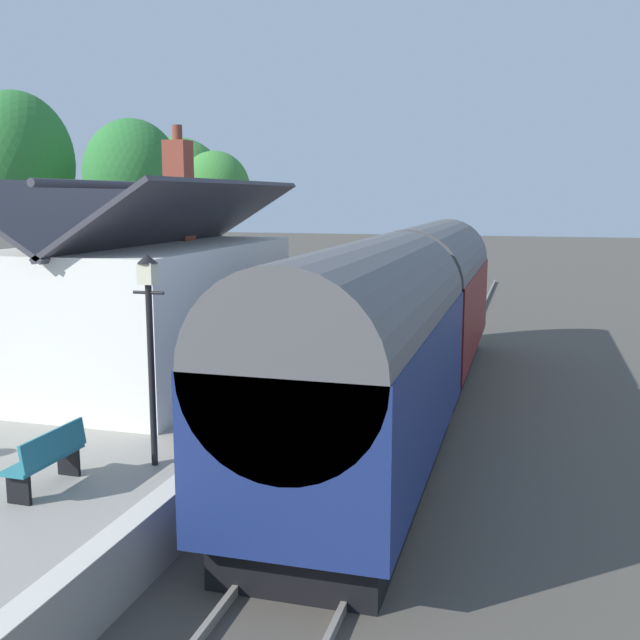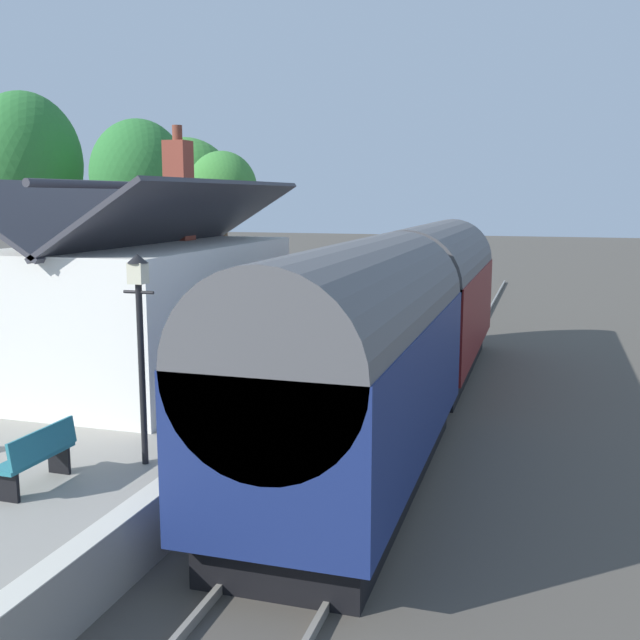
{
  "view_description": "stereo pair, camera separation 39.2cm",
  "coord_description": "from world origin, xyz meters",
  "px_view_note": "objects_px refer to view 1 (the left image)",
  "views": [
    {
      "loc": [
        -19.64,
        -3.67,
        5.08
      ],
      "look_at": [
        -1.38,
        1.5,
        1.94
      ],
      "focal_mm": 42.07,
      "sensor_mm": 36.0,
      "label": 1
    },
    {
      "loc": [
        -19.53,
        -4.04,
        5.08
      ],
      "look_at": [
        -1.38,
        1.5,
        1.94
      ],
      "focal_mm": 42.07,
      "sensor_mm": 36.0,
      "label": 2
    }
  ],
  "objects_px": {
    "planter_under_sign": "(276,294)",
    "lamp_post_platform": "(149,318)",
    "bench_near_building": "(358,290)",
    "bench_platform_end": "(48,457)",
    "train": "(404,322)",
    "planter_bench_left": "(308,339)",
    "bench_by_lamp": "(339,299)",
    "tree_distant": "(17,163)",
    "station_building": "(150,307)",
    "tree_behind_building": "(215,190)",
    "planter_by_door": "(301,296)",
    "tree_far_right": "(132,175)",
    "bench_mid_platform": "(322,306)",
    "station_sign_board": "(327,302)",
    "tree_far_left": "(177,189)"
  },
  "relations": [
    {
      "from": "bench_mid_platform",
      "to": "bench_near_building",
      "type": "bearing_deg",
      "value": -3.21
    },
    {
      "from": "bench_platform_end",
      "to": "tree_distant",
      "type": "bearing_deg",
      "value": 37.87
    },
    {
      "from": "bench_platform_end",
      "to": "tree_far_right",
      "type": "relative_size",
      "value": 0.18
    },
    {
      "from": "planter_under_sign",
      "to": "tree_far_left",
      "type": "height_order",
      "value": "tree_far_left"
    },
    {
      "from": "bench_near_building",
      "to": "bench_mid_platform",
      "type": "height_order",
      "value": "same"
    },
    {
      "from": "station_building",
      "to": "bench_mid_platform",
      "type": "relative_size",
      "value": 5.64
    },
    {
      "from": "station_building",
      "to": "lamp_post_platform",
      "type": "relative_size",
      "value": 2.4
    },
    {
      "from": "planter_by_door",
      "to": "tree_far_right",
      "type": "bearing_deg",
      "value": 103.88
    },
    {
      "from": "bench_mid_platform",
      "to": "station_sign_board",
      "type": "distance_m",
      "value": 4.09
    },
    {
      "from": "bench_near_building",
      "to": "tree_far_left",
      "type": "height_order",
      "value": "tree_far_left"
    },
    {
      "from": "planter_bench_left",
      "to": "tree_far_left",
      "type": "relative_size",
      "value": 0.13
    },
    {
      "from": "station_building",
      "to": "bench_near_building",
      "type": "bearing_deg",
      "value": -7.42
    },
    {
      "from": "bench_mid_platform",
      "to": "station_building",
      "type": "bearing_deg",
      "value": 170.55
    },
    {
      "from": "bench_near_building",
      "to": "planter_under_sign",
      "type": "relative_size",
      "value": 1.36
    },
    {
      "from": "train",
      "to": "planter_bench_left",
      "type": "bearing_deg",
      "value": 50.94
    },
    {
      "from": "train",
      "to": "bench_near_building",
      "type": "height_order",
      "value": "train"
    },
    {
      "from": "train",
      "to": "tree_distant",
      "type": "bearing_deg",
      "value": 61.67
    },
    {
      "from": "planter_bench_left",
      "to": "tree_far_left",
      "type": "height_order",
      "value": "tree_far_left"
    },
    {
      "from": "planter_by_door",
      "to": "lamp_post_platform",
      "type": "relative_size",
      "value": 0.29
    },
    {
      "from": "bench_platform_end",
      "to": "tree_distant",
      "type": "distance_m",
      "value": 22.67
    },
    {
      "from": "bench_mid_platform",
      "to": "lamp_post_platform",
      "type": "relative_size",
      "value": 0.43
    },
    {
      "from": "train",
      "to": "station_sign_board",
      "type": "relative_size",
      "value": 11.44
    },
    {
      "from": "bench_near_building",
      "to": "bench_platform_end",
      "type": "relative_size",
      "value": 1.01
    },
    {
      "from": "station_building",
      "to": "tree_behind_building",
      "type": "distance_m",
      "value": 17.23
    },
    {
      "from": "bench_mid_platform",
      "to": "tree_distant",
      "type": "distance_m",
      "value": 14.36
    },
    {
      "from": "planter_bench_left",
      "to": "tree_behind_building",
      "type": "height_order",
      "value": "tree_behind_building"
    },
    {
      "from": "station_building",
      "to": "planter_bench_left",
      "type": "distance_m",
      "value": 5.1
    },
    {
      "from": "planter_bench_left",
      "to": "tree_distant",
      "type": "height_order",
      "value": "tree_distant"
    },
    {
      "from": "planter_by_door",
      "to": "tree_behind_building",
      "type": "bearing_deg",
      "value": 54.71
    },
    {
      "from": "train",
      "to": "planter_bench_left",
      "type": "height_order",
      "value": "train"
    },
    {
      "from": "lamp_post_platform",
      "to": "planter_bench_left",
      "type": "bearing_deg",
      "value": 1.77
    },
    {
      "from": "bench_platform_end",
      "to": "lamp_post_platform",
      "type": "xyz_separation_m",
      "value": [
        1.31,
        -0.97,
        1.85
      ]
    },
    {
      "from": "bench_platform_end",
      "to": "tree_far_right",
      "type": "bearing_deg",
      "value": 25.69
    },
    {
      "from": "station_building",
      "to": "tree_far_left",
      "type": "distance_m",
      "value": 20.75
    },
    {
      "from": "bench_near_building",
      "to": "station_sign_board",
      "type": "xyz_separation_m",
      "value": [
        -8.27,
        -0.97,
        0.71
      ]
    },
    {
      "from": "planter_bench_left",
      "to": "planter_under_sign",
      "type": "height_order",
      "value": "planter_under_sign"
    },
    {
      "from": "planter_bench_left",
      "to": "station_sign_board",
      "type": "height_order",
      "value": "station_sign_board"
    },
    {
      "from": "bench_mid_platform",
      "to": "tree_far_right",
      "type": "xyz_separation_m",
      "value": [
        1.92,
        8.07,
        4.45
      ]
    },
    {
      "from": "planter_under_sign",
      "to": "lamp_post_platform",
      "type": "height_order",
      "value": "lamp_post_platform"
    },
    {
      "from": "bench_near_building",
      "to": "planter_under_sign",
      "type": "height_order",
      "value": "bench_near_building"
    },
    {
      "from": "bench_by_lamp",
      "to": "planter_under_sign",
      "type": "relative_size",
      "value": 1.36
    },
    {
      "from": "bench_near_building",
      "to": "planter_bench_left",
      "type": "xyz_separation_m",
      "value": [
        -9.23,
        -0.7,
        -0.22
      ]
    },
    {
      "from": "planter_bench_left",
      "to": "planter_by_door",
      "type": "bearing_deg",
      "value": 18.51
    },
    {
      "from": "bench_mid_platform",
      "to": "tree_far_left",
      "type": "relative_size",
      "value": 0.18
    },
    {
      "from": "train",
      "to": "planter_under_sign",
      "type": "bearing_deg",
      "value": 32.15
    },
    {
      "from": "station_sign_board",
      "to": "tree_distant",
      "type": "height_order",
      "value": "tree_distant"
    },
    {
      "from": "tree_far_left",
      "to": "station_building",
      "type": "bearing_deg",
      "value": -155.48
    },
    {
      "from": "train",
      "to": "bench_by_lamp",
      "type": "xyz_separation_m",
      "value": [
        9.13,
        3.87,
        -0.8
      ]
    },
    {
      "from": "tree_behind_building",
      "to": "tree_distant",
      "type": "bearing_deg",
      "value": 128.09
    },
    {
      "from": "tree_distant",
      "to": "lamp_post_platform",
      "type": "bearing_deg",
      "value": -137.99
    }
  ]
}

